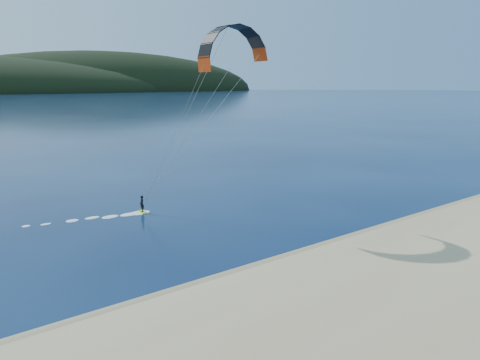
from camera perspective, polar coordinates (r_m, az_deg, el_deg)
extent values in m
plane|color=black|center=(25.37, 6.47, -16.37)|extent=(1800.00, 1800.00, 0.00)
cube|color=olive|center=(28.44, 0.21, -12.80)|extent=(220.00, 2.50, 0.10)
ellipsoid|color=black|center=(823.65, -16.73, 11.29)|extent=(600.00, 240.00, 140.00)
cube|color=#ACE71B|center=(42.98, -12.93, -4.20)|extent=(0.49, 1.35, 0.08)
imported|color=black|center=(42.74, -12.99, -3.11)|extent=(0.42, 0.62, 1.64)
cylinder|color=gray|center=(40.04, -7.04, 6.00)|extent=(0.02, 0.02, 15.65)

